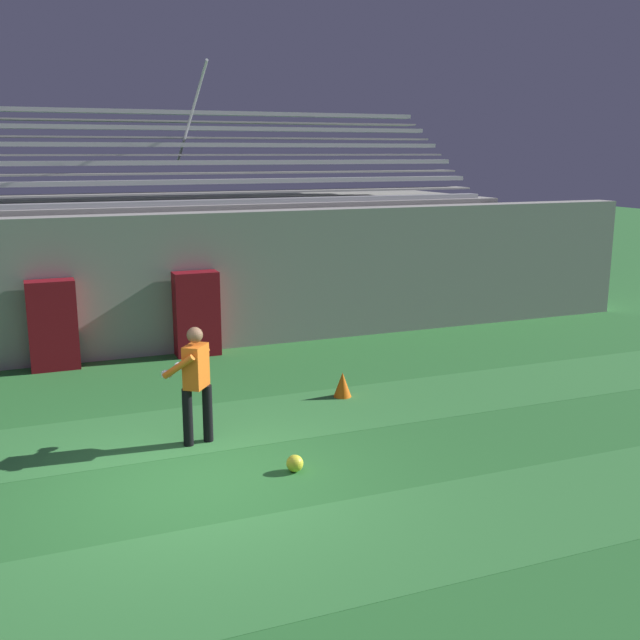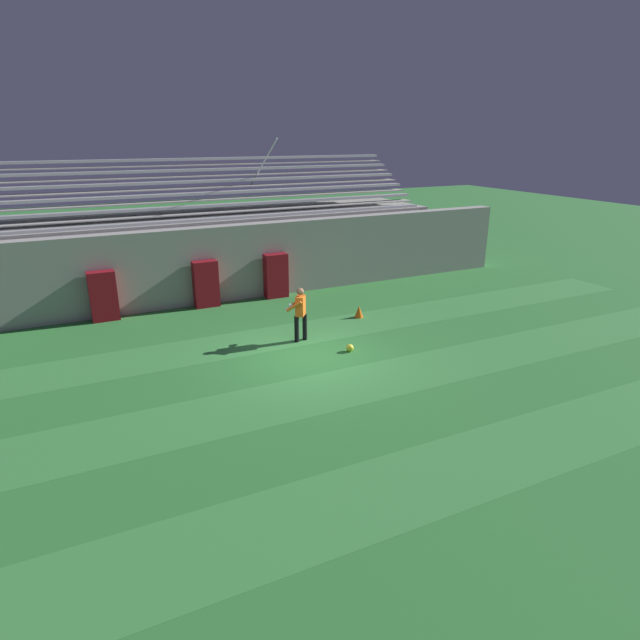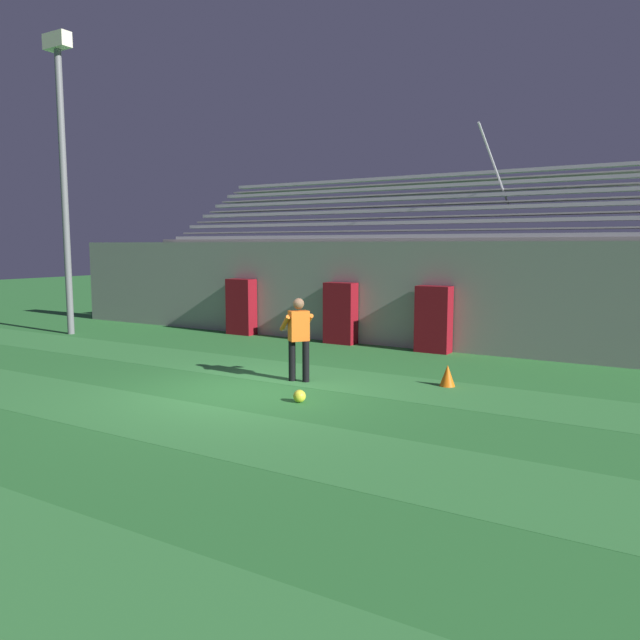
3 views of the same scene
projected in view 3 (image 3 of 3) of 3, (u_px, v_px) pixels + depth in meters
The scene contains 12 objects.
ground_plane at pixel (245, 393), 11.50m from camera, with size 80.00×80.00×0.00m, color #2D7533.
turf_stripe_mid at pixel (164, 419), 9.76m from camera, with size 28.00×1.98×0.01m, color #38843D.
turf_stripe_far at pixel (302, 374), 13.11m from camera, with size 28.00×1.98×0.01m, color #38843D.
back_wall at pixel (394, 294), 16.84m from camera, with size 24.00×0.60×2.80m, color #999691.
padding_pillar_gate_left at pixel (340, 313), 17.14m from camera, with size 0.88×0.44×1.69m, color maroon.
padding_pillar_gate_right at pixel (434, 319), 15.74m from camera, with size 0.88×0.44×1.69m, color maroon.
padding_pillar_far_left at pixel (241, 307), 18.93m from camera, with size 0.88×0.44×1.69m, color maroon.
bleacher_stand at pixel (431, 284), 19.11m from camera, with size 18.00×4.75×5.83m.
floodlight_pole at pixel (62, 150), 18.44m from camera, with size 0.90×0.36×8.81m.
goalkeeper at pixel (299, 334), 12.35m from camera, with size 0.72×0.74×1.67m.
soccer_ball at pixel (299, 396), 10.78m from camera, with size 0.22×0.22×0.22m, color yellow.
traffic_cone at pixel (447, 375), 12.00m from camera, with size 0.30×0.30×0.42m, color orange.
Camera 3 is at (7.04, -8.89, 2.71)m, focal length 35.00 mm.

